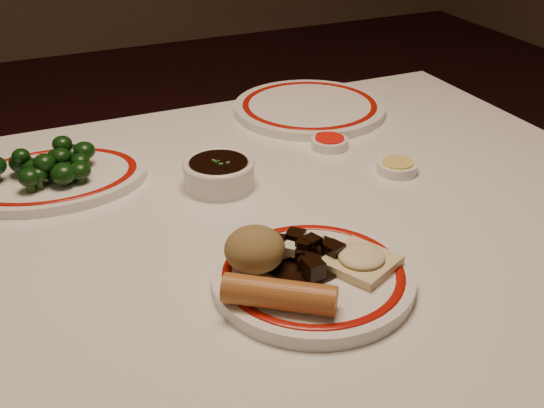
{
  "coord_description": "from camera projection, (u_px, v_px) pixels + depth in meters",
  "views": [
    {
      "loc": [
        -0.32,
        -0.76,
        1.23
      ],
      "look_at": [
        0.0,
        -0.05,
        0.8
      ],
      "focal_mm": 45.0,
      "sensor_mm": 36.0,
      "label": 1
    }
  ],
  "objects": [
    {
      "name": "stirfry_heap",
      "position": [
        306.0,
        254.0,
        0.83
      ],
      "size": [
        0.1,
        0.1,
        0.03
      ],
      "color": "black",
      "rests_on": "main_plate"
    },
    {
      "name": "far_plate",
      "position": [
        309.0,
        108.0,
        1.31
      ],
      "size": [
        0.31,
        0.31,
        0.02
      ],
      "color": "white",
      "rests_on": "dining_table"
    },
    {
      "name": "sweet_sour_dish",
      "position": [
        329.0,
        143.0,
        1.16
      ],
      "size": [
        0.06,
        0.06,
        0.02
      ],
      "color": "white",
      "rests_on": "dining_table"
    },
    {
      "name": "soy_bowl",
      "position": [
        219.0,
        174.0,
        1.03
      ],
      "size": [
        0.11,
        0.11,
        0.04
      ],
      "color": "white",
      "rests_on": "dining_table"
    },
    {
      "name": "fried_wonton",
      "position": [
        361.0,
        260.0,
        0.82
      ],
      "size": [
        0.1,
        0.1,
        0.02
      ],
      "color": "beige",
      "rests_on": "main_plate"
    },
    {
      "name": "main_plate",
      "position": [
        313.0,
        277.0,
        0.81
      ],
      "size": [
        0.25,
        0.25,
        0.02
      ],
      "color": "white",
      "rests_on": "dining_table"
    },
    {
      "name": "mustard_dish",
      "position": [
        397.0,
        167.0,
        1.08
      ],
      "size": [
        0.06,
        0.06,
        0.02
      ],
      "color": "white",
      "rests_on": "dining_table"
    },
    {
      "name": "rice_mound",
      "position": [
        255.0,
        249.0,
        0.81
      ],
      "size": [
        0.07,
        0.07,
        0.05
      ],
      "primitive_type": "ellipsoid",
      "color": "olive",
      "rests_on": "main_plate"
    },
    {
      "name": "spring_roll",
      "position": [
        279.0,
        295.0,
        0.74
      ],
      "size": [
        0.12,
        0.1,
        0.03
      ],
      "primitive_type": "cylinder",
      "rotation": [
        1.57,
        0.0,
        0.94
      ],
      "color": "#AE642A",
      "rests_on": "main_plate"
    },
    {
      "name": "broccoli_pile",
      "position": [
        49.0,
        163.0,
        1.02
      ],
      "size": [
        0.17,
        0.11,
        0.05
      ],
      "color": "#23471C",
      "rests_on": "broccoli_plate"
    },
    {
      "name": "dining_table",
      "position": [
        256.0,
        272.0,
        1.0
      ],
      "size": [
        1.2,
        0.9,
        0.75
      ],
      "color": "white",
      "rests_on": "ground"
    },
    {
      "name": "broccoli_plate",
      "position": [
        51.0,
        178.0,
        1.05
      ],
      "size": [
        0.31,
        0.28,
        0.02
      ],
      "color": "white",
      "rests_on": "dining_table"
    }
  ]
}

